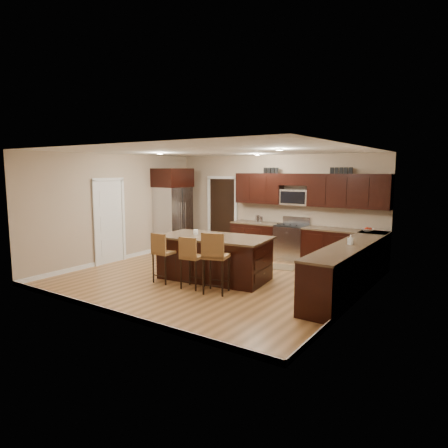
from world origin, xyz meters
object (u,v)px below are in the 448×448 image
Objects in this scene: refrigerator at (173,209)px; stool_left at (162,252)px; island at (215,259)px; range at (292,243)px; stool_mid at (191,256)px; stool_right at (215,256)px.

stool_left is at bearing -52.58° from refrigerator.
refrigerator reaches higher than island.
island is 3.27m from refrigerator.
range reaches higher than stool_left.
stool_left is (-1.34, -3.34, 0.17)m from range.
island is at bearing 84.15° from stool_mid.
range is 3.60m from stool_left.
stool_right is (-0.02, -3.34, 0.26)m from range.
stool_mid is (0.03, -0.84, 0.21)m from island.
range is 0.47× the size of refrigerator.
stool_mid is (-0.60, -3.34, 0.17)m from range.
stool_right reaches higher than range.
island is 1.09m from stool_right.
island is 2.38× the size of stool_mid.
range is at bearing 73.93° from stool_right.
stool_left is at bearing -137.18° from island.
range is at bearing 67.40° from stool_left.
stool_left is 3.27m from refrigerator.
stool_right reaches higher than stool_left.
stool_mid is at bearing -94.83° from island.
stool_left is (-0.71, -0.84, 0.22)m from island.
stool_mid is at bearing -100.18° from range.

